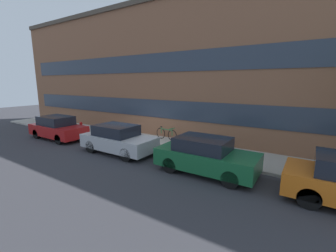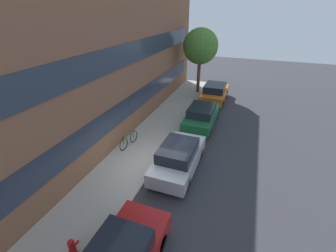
# 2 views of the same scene
# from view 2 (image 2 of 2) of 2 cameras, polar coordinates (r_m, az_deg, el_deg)

# --- Properties ---
(ground_plane) EXTENTS (56.00, 56.00, 0.00)m
(ground_plane) POSITION_cam_2_polar(r_m,az_deg,el_deg) (10.85, -3.12, -10.38)
(ground_plane) COLOR #333338
(sidewalk_strip) EXTENTS (28.00, 2.59, 0.12)m
(sidewalk_strip) POSITION_cam_2_polar(r_m,az_deg,el_deg) (11.30, -9.23, -8.60)
(sidewalk_strip) COLOR #A8A399
(sidewalk_strip) RESTS_ON ground_plane
(rowhouse_facade) EXTENTS (28.00, 1.02, 8.35)m
(rowhouse_facade) POSITION_cam_2_polar(r_m,az_deg,el_deg) (10.46, -19.53, 12.35)
(rowhouse_facade) COLOR brown
(rowhouse_facade) RESTS_ON ground_plane
(parked_car_silver) EXTENTS (3.81, 1.66, 1.39)m
(parked_car_silver) POSITION_cam_2_polar(r_m,az_deg,el_deg) (10.30, 2.68, -7.94)
(parked_car_silver) COLOR #B2B5BA
(parked_car_silver) RESTS_ON ground_plane
(parked_car_green) EXTENTS (3.81, 1.66, 1.39)m
(parked_car_green) POSITION_cam_2_polar(r_m,az_deg,el_deg) (14.20, 8.53, 2.49)
(parked_car_green) COLOR #195B33
(parked_car_green) RESTS_ON ground_plane
(parked_car_orange) EXTENTS (3.82, 1.73, 1.43)m
(parked_car_orange) POSITION_cam_2_polar(r_m,az_deg,el_deg) (18.37, 11.76, 8.26)
(parked_car_orange) COLOR #D16619
(parked_car_orange) RESTS_ON ground_plane
(fire_hydrant) EXTENTS (0.50, 0.28, 0.72)m
(fire_hydrant) POSITION_cam_2_polar(r_m,az_deg,el_deg) (7.99, -23.10, -26.67)
(fire_hydrant) COLOR red
(fire_hydrant) RESTS_ON sidewalk_strip
(bicycle) EXTENTS (1.54, 0.44, 0.75)m
(bicycle) POSITION_cam_2_polar(r_m,az_deg,el_deg) (12.13, -9.91, -3.42)
(bicycle) COLOR black
(bicycle) RESTS_ON sidewalk_strip
(street_tree) EXTENTS (2.83, 2.83, 5.23)m
(street_tree) POSITION_cam_2_polar(r_m,az_deg,el_deg) (19.30, 8.24, 19.33)
(street_tree) COLOR brown
(street_tree) RESTS_ON sidewalk_strip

